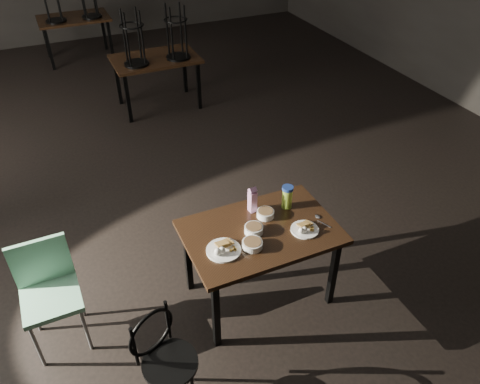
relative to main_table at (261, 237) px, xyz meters
name	(u,v)px	position (x,y,z in m)	size (l,w,h in m)	color
main_table	(261,237)	(0.00, 0.00, 0.00)	(1.20, 0.80, 0.75)	black
plate_left	(223,249)	(-0.36, -0.10, 0.10)	(0.26, 0.26, 0.09)	white
plate_right	(305,229)	(0.31, -0.15, 0.10)	(0.22, 0.22, 0.07)	white
bowl_near	(254,229)	(-0.06, 0.00, 0.11)	(0.15, 0.15, 0.06)	white
bowl_far	(265,213)	(0.11, 0.14, 0.11)	(0.14, 0.14, 0.06)	white
bowl_big	(252,244)	(-0.14, -0.15, 0.11)	(0.16, 0.16, 0.05)	white
juice_carton	(252,200)	(0.04, 0.25, 0.19)	(0.07, 0.07, 0.24)	#801764
water_bottle	(287,197)	(0.32, 0.17, 0.18)	(0.10, 0.10, 0.21)	#A7D33E
spoon	(319,218)	(0.49, -0.06, 0.08)	(0.06, 0.19, 0.01)	silver
bentwood_chair	(163,354)	(-0.99, -0.56, -0.20)	(0.42, 0.42, 0.79)	black
school_chair	(48,286)	(-1.62, 0.29, -0.13)	(0.43, 0.43, 0.90)	#78BB97
bg_table_right	(156,58)	(0.25, 3.88, 0.08)	(1.20, 0.80, 1.48)	black
bg_table_far	(73,18)	(-0.52, 6.32, 0.08)	(1.20, 0.80, 1.48)	black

